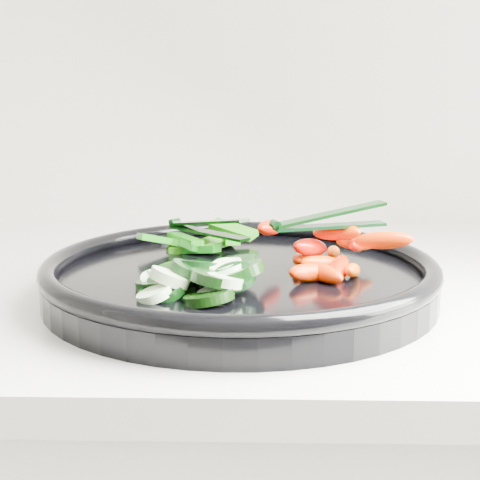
{
  "coord_description": "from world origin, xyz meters",
  "views": [
    {
      "loc": [
        -0.07,
        1.0,
        1.12
      ],
      "look_at": [
        -0.08,
        1.62,
        0.99
      ],
      "focal_mm": 50.0,
      "sensor_mm": 36.0,
      "label": 1
    }
  ],
  "objects": [
    {
      "name": "carrot_pile",
      "position": [
        0.0,
        1.62,
        0.97
      ],
      "size": [
        0.15,
        0.13,
        0.05
      ],
      "color": "#E33000",
      "rests_on": "veggie_tray"
    },
    {
      "name": "veggie_tray",
      "position": [
        -0.08,
        1.62,
        0.95
      ],
      "size": [
        0.39,
        0.39,
        0.04
      ],
      "color": "black",
      "rests_on": "counter"
    },
    {
      "name": "tong_pepper",
      "position": [
        -0.12,
        1.7,
        0.98
      ],
      "size": [
        0.09,
        0.09,
        0.02
      ],
      "color": "black",
      "rests_on": "pepper_pile"
    },
    {
      "name": "tong_carrot",
      "position": [
        0.0,
        1.62,
        1.0
      ],
      "size": [
        0.11,
        0.05,
        0.02
      ],
      "color": "black",
      "rests_on": "carrot_pile"
    },
    {
      "name": "pepper_pile",
      "position": [
        -0.13,
        1.71,
        0.96
      ],
      "size": [
        0.13,
        0.11,
        0.03
      ],
      "color": "#23690A",
      "rests_on": "veggie_tray"
    },
    {
      "name": "cucumber_pile",
      "position": [
        -0.12,
        1.56,
        0.96
      ],
      "size": [
        0.13,
        0.12,
        0.04
      ],
      "color": "black",
      "rests_on": "veggie_tray"
    }
  ]
}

